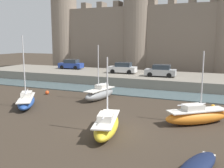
% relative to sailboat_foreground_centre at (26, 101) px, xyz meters
% --- Properties ---
extents(ground_plane, '(160.00, 160.00, 0.00)m').
position_rel_sailboat_foreground_centre_xyz_m(ground_plane, '(9.82, -2.94, -0.55)').
color(ground_plane, '#382D23').
extents(water_channel, '(80.00, 4.50, 0.10)m').
position_rel_sailboat_foreground_centre_xyz_m(water_channel, '(9.82, 10.23, -0.50)').
color(water_channel, slate).
rests_on(water_channel, ground).
extents(quay_road, '(60.16, 10.00, 1.32)m').
position_rel_sailboat_foreground_centre_xyz_m(quay_road, '(9.82, 17.48, 0.11)').
color(quay_road, gray).
rests_on(quay_road, ground).
extents(castle, '(54.08, 5.91, 19.41)m').
position_rel_sailboat_foreground_centre_xyz_m(castle, '(9.82, 28.77, 6.79)').
color(castle, gray).
rests_on(castle, ground).
extents(sailboat_foreground_centre, '(4.19, 5.22, 6.65)m').
position_rel_sailboat_foreground_centre_xyz_m(sailboat_foreground_centre, '(0.00, 0.00, 0.00)').
color(sailboat_foreground_centre, '#234793').
rests_on(sailboat_foreground_centre, ground).
extents(sailboat_midflat_centre, '(2.11, 4.89, 5.75)m').
position_rel_sailboat_foreground_centre_xyz_m(sailboat_midflat_centre, '(5.16, 5.39, 0.11)').
color(sailboat_midflat_centre, gray).
rests_on(sailboat_midflat_centre, ground).
extents(sailboat_midflat_right, '(4.98, 4.43, 5.48)m').
position_rel_sailboat_foreground_centre_xyz_m(sailboat_midflat_right, '(15.41, 0.89, 0.09)').
color(sailboat_midflat_right, orange).
rests_on(sailboat_midflat_right, ground).
extents(sailboat_foreground_left, '(2.71, 5.32, 5.17)m').
position_rel_sailboat_foreground_centre_xyz_m(sailboat_foreground_left, '(10.05, -3.73, 0.09)').
color(sailboat_foreground_left, yellow).
rests_on(sailboat_foreground_left, ground).
extents(rowboat_near_channel_right, '(2.25, 3.97, 0.62)m').
position_rel_sailboat_foreground_centre_xyz_m(rowboat_near_channel_right, '(16.14, -6.72, -0.23)').
color(rowboat_near_channel_right, '#141E3D').
rests_on(rowboat_near_channel_right, ground).
extents(mooring_buoy_near_shore, '(0.45, 0.45, 0.45)m').
position_rel_sailboat_foreground_centre_xyz_m(mooring_buoy_near_shore, '(-1.57, 5.28, -0.32)').
color(mooring_buoy_near_shore, '#E04C1E').
rests_on(mooring_buoy_near_shore, ground).
extents(mooring_buoy_mid_mud, '(0.45, 0.45, 0.45)m').
position_rel_sailboat_foreground_centre_xyz_m(mooring_buoy_mid_mud, '(16.38, 5.86, -0.33)').
color(mooring_buoy_mid_mud, orange).
rests_on(mooring_buoy_mid_mud, ground).
extents(car_quay_centre_west, '(4.20, 2.09, 1.62)m').
position_rel_sailboat_foreground_centre_xyz_m(car_quay_centre_west, '(9.29, 15.78, 1.54)').
color(car_quay_centre_west, '#B2B5B7').
rests_on(car_quay_centre_west, quay_road).
extents(car_quay_east, '(4.20, 2.09, 1.62)m').
position_rel_sailboat_foreground_centre_xyz_m(car_quay_east, '(3.32, 17.07, 1.54)').
color(car_quay_east, silver).
rests_on(car_quay_east, quay_road).
extents(car_quay_centre_east, '(4.20, 2.09, 1.62)m').
position_rel_sailboat_foreground_centre_xyz_m(car_quay_centre_east, '(-6.86, 19.13, 1.54)').
color(car_quay_centre_east, '#263F99').
rests_on(car_quay_centre_east, quay_road).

